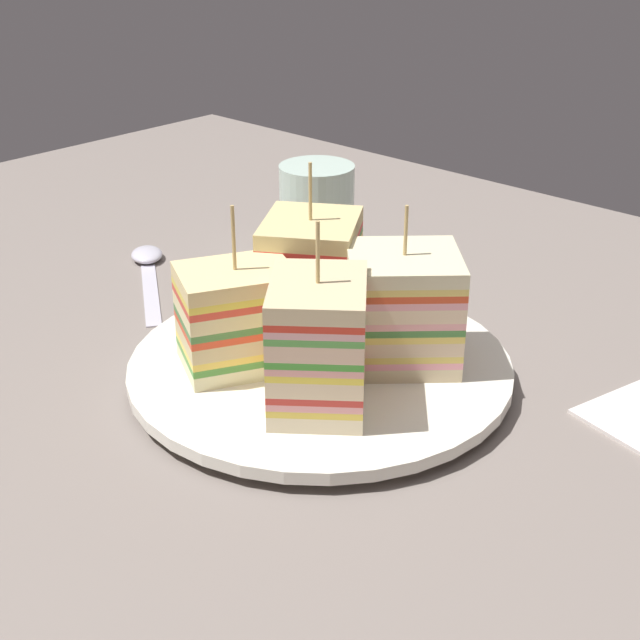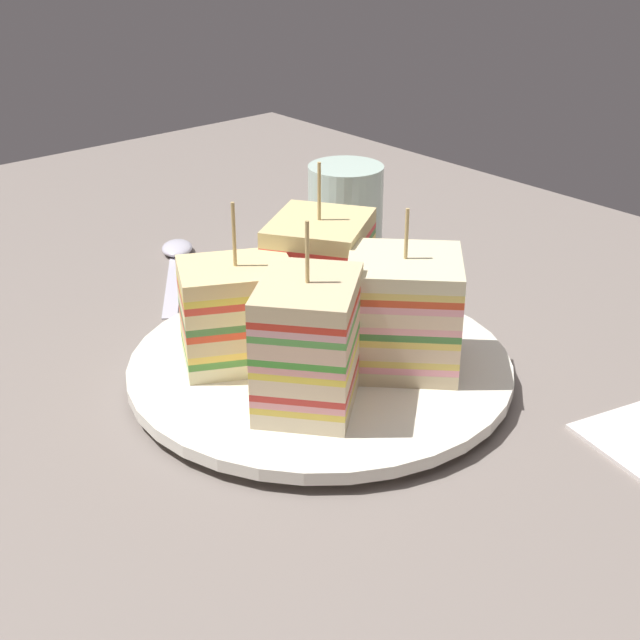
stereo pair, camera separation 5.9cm
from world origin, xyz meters
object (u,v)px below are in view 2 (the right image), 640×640
(sandwich_wedge_0, at_px, (319,274))
(chip_pile, at_px, (314,341))
(sandwich_wedge_1, at_px, (238,314))
(spoon, at_px, (176,257))
(plate, at_px, (320,368))
(sandwich_wedge_3, at_px, (402,312))
(drinking_glass, at_px, (345,218))
(sandwich_wedge_2, at_px, (308,344))

(sandwich_wedge_0, relative_size, chip_pile, 1.60)
(sandwich_wedge_1, height_order, spoon, sandwich_wedge_1)
(chip_pile, relative_size, spoon, 0.54)
(plate, xyz_separation_m, sandwich_wedge_0, (0.04, -0.03, 0.05))
(sandwich_wedge_0, height_order, sandwich_wedge_3, sandwich_wedge_0)
(drinking_glass, bearing_deg, chip_pile, 132.01)
(spoon, relative_size, drinking_glass, 1.69)
(plate, height_order, spoon, plate)
(plate, relative_size, sandwich_wedge_0, 2.13)
(plate, height_order, sandwich_wedge_2, sandwich_wedge_2)
(sandwich_wedge_1, bearing_deg, chip_pile, -3.08)
(plate, distance_m, sandwich_wedge_0, 0.07)
(sandwich_wedge_2, distance_m, sandwich_wedge_3, 0.08)
(sandwich_wedge_2, bearing_deg, spoon, 34.40)
(chip_pile, distance_m, spoon, 0.24)
(plate, distance_m, sandwich_wedge_3, 0.07)
(plate, xyz_separation_m, sandwich_wedge_1, (0.04, 0.04, 0.04))
(sandwich_wedge_0, distance_m, sandwich_wedge_2, 0.11)
(sandwich_wedge_0, xyz_separation_m, sandwich_wedge_1, (-0.01, 0.07, -0.01))
(plate, height_order, sandwich_wedge_3, sandwich_wedge_3)
(sandwich_wedge_2, xyz_separation_m, spoon, (0.28, -0.08, -0.05))
(sandwich_wedge_0, xyz_separation_m, sandwich_wedge_2, (-0.08, 0.07, 0.00))
(sandwich_wedge_1, height_order, sandwich_wedge_2, sandwich_wedge_2)
(spoon, height_order, drinking_glass, drinking_glass)
(sandwich_wedge_1, bearing_deg, sandwich_wedge_3, -15.20)
(sandwich_wedge_1, distance_m, sandwich_wedge_2, 0.07)
(plate, bearing_deg, chip_pile, -17.30)
(sandwich_wedge_3, xyz_separation_m, chip_pile, (0.05, 0.04, -0.03))
(sandwich_wedge_2, bearing_deg, sandwich_wedge_0, 6.28)
(plate, relative_size, chip_pile, 3.40)
(sandwich_wedge_1, relative_size, drinking_glass, 1.34)
(chip_pile, bearing_deg, sandwich_wedge_2, 136.19)
(plate, bearing_deg, sandwich_wedge_0, -40.24)
(sandwich_wedge_0, xyz_separation_m, sandwich_wedge_3, (-0.08, -0.00, -0.00))
(drinking_glass, bearing_deg, plate, 133.33)
(chip_pile, height_order, drinking_glass, drinking_glass)
(sandwich_wedge_3, xyz_separation_m, spoon, (0.28, -0.00, -0.05))
(sandwich_wedge_1, bearing_deg, sandwich_wedge_0, 31.97)
(sandwich_wedge_1, bearing_deg, sandwich_wedge_2, -62.31)
(sandwich_wedge_0, height_order, spoon, sandwich_wedge_0)
(plate, height_order, chip_pile, chip_pile)
(sandwich_wedge_3, xyz_separation_m, drinking_glass, (0.19, -0.13, -0.02))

